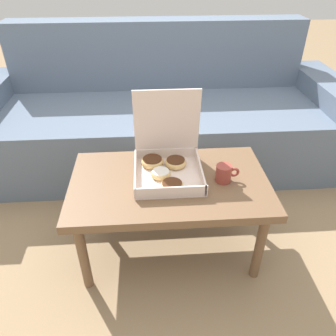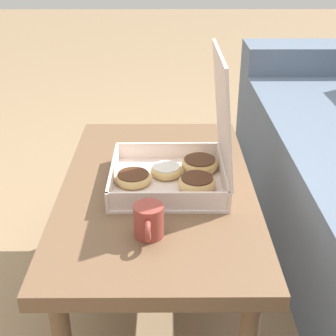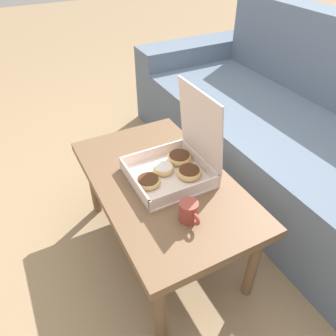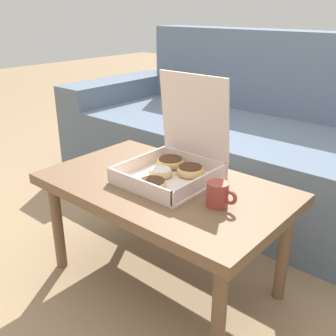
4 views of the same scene
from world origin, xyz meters
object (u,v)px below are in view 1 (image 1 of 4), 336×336
object	(u,v)px
pastry_box	(166,161)
couch	(160,118)
coffee_mug	(224,173)
coffee_table	(169,189)

from	to	relation	value
pastry_box	couch	bearing A→B (deg)	89.27
coffee_mug	couch	bearing A→B (deg)	104.77
couch	coffee_table	bearing A→B (deg)	-90.00
coffee_table	pastry_box	size ratio (longest dim) A/B	2.42
coffee_table	coffee_mug	distance (m)	0.26
pastry_box	coffee_mug	distance (m)	0.27
coffee_table	coffee_mug	size ratio (longest dim) A/B	8.42
pastry_box	coffee_mug	xyz separation A→B (m)	(0.26, -0.09, -0.02)
couch	coffee_mug	world-z (taller)	couch
couch	coffee_mug	bearing A→B (deg)	-75.23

